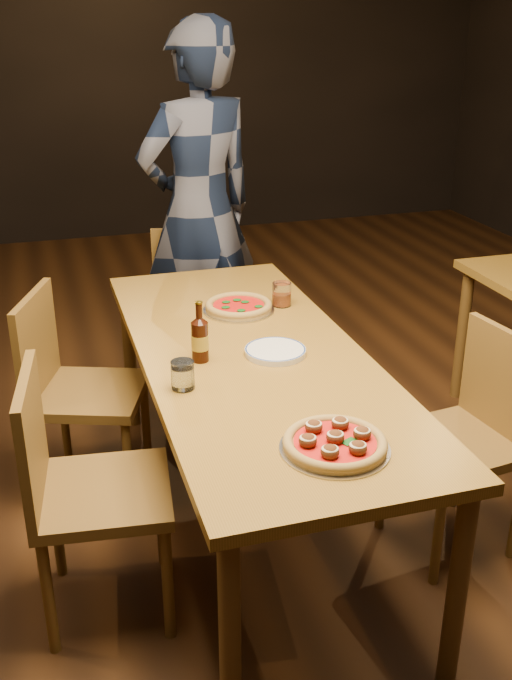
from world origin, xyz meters
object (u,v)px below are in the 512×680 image
object	(u,v)px
table_main	(252,370)
beer_bottle	(200,340)
chair_main_nw	(103,491)
water_glass	(183,375)
amber_glass	(282,294)
plate_stack	(275,351)
chair_main_e	(454,442)
chair_main_sw	(90,392)
chair_end	(194,313)
diner	(199,212)
pizza_margherita	(239,306)
pizza_meatball	(335,443)

from	to	relation	value
table_main	beer_bottle	distance (m)	0.25
chair_main_nw	water_glass	distance (m)	0.45
table_main	amber_glass	world-z (taller)	amber_glass
table_main	plate_stack	world-z (taller)	plate_stack
chair_main_e	beer_bottle	size ratio (longest dim) A/B	4.07
chair_main_sw	chair_end	bearing A→B (deg)	-17.94
chair_main_e	plate_stack	bearing A→B (deg)	-123.41
chair_main_e	beer_bottle	bearing A→B (deg)	-117.33
chair_main_e	diner	size ratio (longest dim) A/B	0.47
pizza_margherita	amber_glass	size ratio (longest dim) A/B	2.98
chair_main_nw	amber_glass	world-z (taller)	chair_main_nw
chair_main_nw	pizza_meatball	size ratio (longest dim) A/B	2.93
chair_main_nw	chair_main_sw	size ratio (longest dim) A/B	1.01
table_main	pizza_meatball	size ratio (longest dim) A/B	6.30
chair_end	diner	bearing A→B (deg)	72.99
beer_bottle	diner	world-z (taller)	diner
table_main	chair_main_e	bearing A→B (deg)	-26.14
pizza_meatball	plate_stack	distance (m)	0.67
beer_bottle	water_glass	bearing A→B (deg)	-117.95
beer_bottle	pizza_margherita	bearing A→B (deg)	59.02
table_main	pizza_margherita	distance (m)	0.44
pizza_margherita	diner	distance (m)	0.96
chair_end	beer_bottle	size ratio (longest dim) A/B	4.08
chair_main_e	plate_stack	size ratio (longest dim) A/B	3.99
chair_main_nw	chair_main_sw	distance (m)	0.73
table_main	chair_end	world-z (taller)	chair_end
amber_glass	diner	distance (m)	0.96
pizza_margherita	plate_stack	distance (m)	0.46
pizza_meatball	beer_bottle	size ratio (longest dim) A/B	1.45
chair_main_nw	pizza_meatball	xyz separation A→B (m)	(0.63, -0.41, 0.31)
beer_bottle	diner	bearing A→B (deg)	77.14
table_main	beer_bottle	world-z (taller)	beer_bottle
diner	pizza_meatball	bearing A→B (deg)	68.49
chair_main_sw	pizza_margherita	bearing A→B (deg)	-70.68
pizza_margherita	amber_glass	distance (m)	0.19
pizza_margherita	water_glass	size ratio (longest dim) A/B	3.09
pizza_margherita	diner	size ratio (longest dim) A/B	0.16
chair_main_nw	beer_bottle	bearing A→B (deg)	-47.46
table_main	water_glass	xyz separation A→B (m)	(-0.30, -0.21, 0.12)
amber_glass	table_main	bearing A→B (deg)	-120.91
chair_main_sw	chair_main_e	distance (m)	1.46
table_main	chair_main_sw	xyz separation A→B (m)	(-0.57, 0.43, -0.22)
table_main	chair_end	distance (m)	1.24
diner	table_main	bearing A→B (deg)	65.84
pizza_meatball	diner	size ratio (longest dim) A/B	0.17
beer_bottle	amber_glass	xyz separation A→B (m)	(0.45, 0.45, -0.03)
table_main	chair_main_e	size ratio (longest dim) A/B	2.25
pizza_margherita	chair_end	bearing A→B (deg)	91.92
table_main	chair_main_nw	world-z (taller)	chair_main_nw
pizza_meatball	pizza_margherita	distance (m)	1.14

